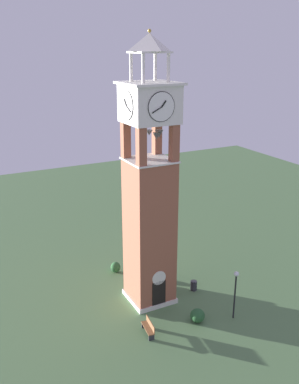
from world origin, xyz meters
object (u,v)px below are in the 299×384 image
Objects in this scene: clock_tower at (150,199)px; park_bench at (149,327)px; trash_bin at (194,286)px; lamp_post at (236,286)px.

clock_tower reaches higher than park_bench.
trash_bin is at bearing 29.48° from park_bench.
lamp_post reaches higher than park_bench.
lamp_post is at bearing -82.96° from trash_bin.
clock_tower is 8.79m from park_bench.
lamp_post reaches higher than trash_bin.
park_bench is 0.44× the size of lamp_post.
clock_tower is at bearing 62.12° from park_bench.
lamp_post is at bearing -49.94° from clock_tower.
park_bench is at bearing -150.52° from trash_bin.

